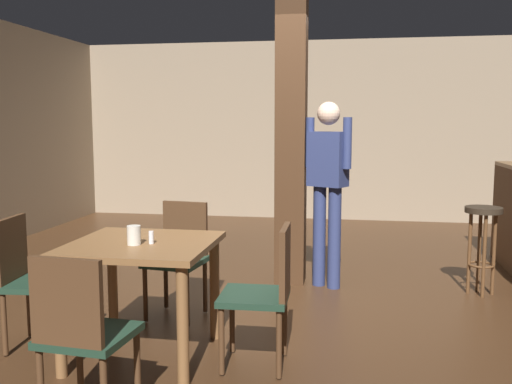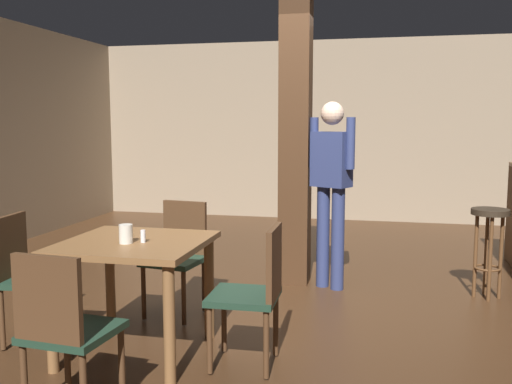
{
  "view_description": "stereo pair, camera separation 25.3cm",
  "coord_description": "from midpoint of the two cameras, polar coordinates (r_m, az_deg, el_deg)",
  "views": [
    {
      "loc": [
        0.4,
        -4.59,
        1.54
      ],
      "look_at": [
        -0.39,
        0.02,
        0.96
      ],
      "focal_mm": 40.0,
      "sensor_mm": 36.0,
      "label": 1
    },
    {
      "loc": [
        0.64,
        -4.54,
        1.54
      ],
      "look_at": [
        -0.39,
        0.02,
        0.96
      ],
      "focal_mm": 40.0,
      "sensor_mm": 36.0,
      "label": 2
    }
  ],
  "objects": [
    {
      "name": "ground_plane",
      "position": [
        4.84,
        3.14,
        -11.5
      ],
      "size": [
        10.8,
        10.8,
        0.0
      ],
      "primitive_type": "plane",
      "color": "#422816"
    },
    {
      "name": "wall_back",
      "position": [
        9.08,
        6.49,
        6.09
      ],
      "size": [
        8.0,
        0.1,
        2.8
      ],
      "primitive_type": "cube",
      "color": "gray",
      "rests_on": "ground_plane"
    },
    {
      "name": "pillar",
      "position": [
        5.39,
        2.19,
        5.55
      ],
      "size": [
        0.28,
        0.28,
        2.8
      ],
      "primitive_type": "cube",
      "color": "#422816",
      "rests_on": "ground_plane"
    },
    {
      "name": "dining_table",
      "position": [
        3.82,
        -13.17,
        -6.89
      ],
      "size": [
        0.91,
        0.91,
        0.77
      ],
      "color": "brown",
      "rests_on": "ground_plane"
    },
    {
      "name": "chair_south",
      "position": [
        3.09,
        -19.43,
        -12.88
      ],
      "size": [
        0.46,
        0.46,
        0.89
      ],
      "color": "#1E3828",
      "rests_on": "ground_plane"
    },
    {
      "name": "chair_east",
      "position": [
        3.6,
        -1.0,
        -9.62
      ],
      "size": [
        0.43,
        0.43,
        0.89
      ],
      "color": "#1E3828",
      "rests_on": "ground_plane"
    },
    {
      "name": "chair_north",
      "position": [
        4.6,
        -9.24,
        -6.01
      ],
      "size": [
        0.47,
        0.47,
        0.89
      ],
      "color": "#1E3828",
      "rests_on": "ground_plane"
    },
    {
      "name": "chair_west",
      "position": [
        4.25,
        -23.36,
        -7.61
      ],
      "size": [
        0.46,
        0.46,
        0.89
      ],
      "color": "#1E3828",
      "rests_on": "ground_plane"
    },
    {
      "name": "napkin_cup",
      "position": [
        3.7,
        -14.04,
        -4.22
      ],
      "size": [
        0.09,
        0.09,
        0.12
      ],
      "primitive_type": "cylinder",
      "color": "silver",
      "rests_on": "dining_table"
    },
    {
      "name": "salt_shaker",
      "position": [
        3.71,
        -12.37,
        -4.47
      ],
      "size": [
        0.03,
        0.03,
        0.08
      ],
      "primitive_type": "cylinder",
      "color": "silver",
      "rests_on": "dining_table"
    },
    {
      "name": "standing_person",
      "position": [
        5.27,
        5.81,
        1.15
      ],
      "size": [
        0.45,
        0.33,
        1.72
      ],
      "color": "navy",
      "rests_on": "ground_plane"
    },
    {
      "name": "bar_stool_near",
      "position": [
        5.41,
        20.49,
        -3.64
      ],
      "size": [
        0.32,
        0.32,
        0.79
      ],
      "color": "#2D2319",
      "rests_on": "ground_plane"
    }
  ]
}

